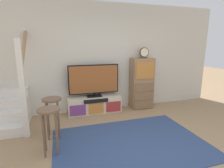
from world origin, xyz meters
name	(u,v)px	position (x,y,z in m)	size (l,w,h in m)	color
ground_plane	(147,165)	(0.00, 0.00, 0.00)	(20.00, 20.00, 0.00)	#997A56
back_wall	(103,58)	(0.00, 2.46, 1.35)	(6.40, 0.12, 2.70)	beige
area_rug	(130,143)	(0.00, 0.60, 0.01)	(2.60, 1.80, 0.01)	navy
media_console	(95,105)	(-0.30, 2.19, 0.21)	(1.32, 0.38, 0.42)	beige
television	(94,80)	(-0.30, 2.22, 0.85)	(1.24, 0.22, 0.80)	black
side_cabinet	(142,83)	(0.99, 2.20, 0.67)	(0.58, 0.38, 1.35)	#93704C
desk_clock	(144,53)	(1.02, 2.19, 1.48)	(0.25, 0.08, 0.27)	#4C3823
staircase	(8,106)	(-2.24, 2.20, 0.37)	(1.00, 1.36, 2.20)	silver
bar_stool_near	(49,121)	(-1.30, 0.72, 0.55)	(0.34, 0.34, 0.74)	brown
bar_stool_far	(52,109)	(-1.27, 1.24, 0.55)	(0.34, 0.34, 0.75)	brown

